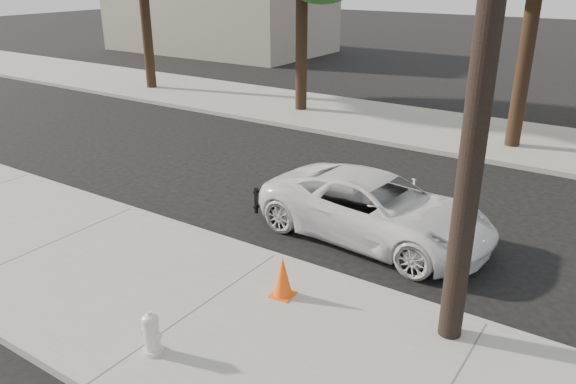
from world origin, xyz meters
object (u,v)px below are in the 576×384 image
Objects in this scene: fire_hydrant at (152,334)px; utility_pole at (490,17)px; police_cruiser at (376,208)px; traffic_cone at (283,277)px.

utility_pole is at bearing 37.51° from fire_hydrant.
fire_hydrant is at bearing 175.02° from police_cruiser.
police_cruiser is (-2.46, 2.56, -4.02)m from utility_pole.
traffic_cone is (-0.21, -3.08, -0.18)m from police_cruiser.
utility_pole is 5.01m from traffic_cone.
fire_hydrant is (-3.38, -2.78, -4.25)m from utility_pole.
fire_hydrant is 2.37m from traffic_cone.
police_cruiser is 3.09m from traffic_cone.
police_cruiser reaches higher than fire_hydrant.
police_cruiser is at bearing 78.32° from fire_hydrant.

